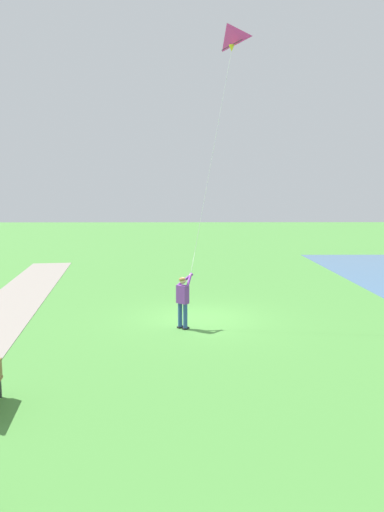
% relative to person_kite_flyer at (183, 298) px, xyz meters
% --- Properties ---
extents(ground_plane, '(120.00, 120.00, 0.00)m').
position_rel_person_kite_flyer_xyz_m(ground_plane, '(-0.59, -1.23, -1.05)').
color(ground_plane, '#4C8E3D').
extents(person_kite_flyer, '(0.59, 0.60, 1.83)m').
position_rel_person_kite_flyer_xyz_m(person_kite_flyer, '(0.00, 0.00, 0.00)').
color(person_kite_flyer, '#232328').
rests_on(person_kite_flyer, ground).
extents(flying_kite, '(1.77, 2.14, 8.42)m').
position_rel_person_kite_flyer_xyz_m(flying_kite, '(-1.51, -1.67, 8.63)').
color(flying_kite, '#E02D9E').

